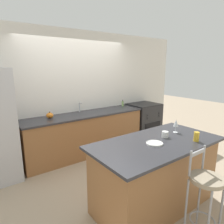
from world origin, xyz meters
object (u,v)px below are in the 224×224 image
wine_glass (176,123)px  soap_bottle (123,104)px  bar_stool_near (205,190)px  coffee_mug (165,134)px  tumbler_cup (196,137)px  pumpkin_decoration (50,115)px  dinner_plate (155,143)px  oven_range (143,121)px

wine_glass → soap_bottle: (0.74, 2.17, -0.11)m
soap_bottle → bar_stool_near: bearing=-112.7°
coffee_mug → soap_bottle: soap_bottle is taller
tumbler_cup → pumpkin_decoration: bearing=114.2°
pumpkin_decoration → soap_bottle: size_ratio=0.83×
dinner_plate → bar_stool_near: bearing=-81.4°
oven_range → soap_bottle: soap_bottle is taller
pumpkin_decoration → bar_stool_near: bearing=-76.4°
oven_range → wine_glass: wine_glass is taller
dinner_plate → soap_bottle: soap_bottle is taller
oven_range → dinner_plate: size_ratio=4.41×
coffee_mug → dinner_plate: bearing=-165.2°
tumbler_cup → wine_glass: bearing=78.3°
dinner_plate → pumpkin_decoration: size_ratio=1.56×
bar_stool_near → soap_bottle: 3.23m
tumbler_cup → pumpkin_decoration: tumbler_cup is taller
pumpkin_decoration → tumbler_cup: bearing=-65.8°
oven_range → coffee_mug: bearing=-128.5°
wine_glass → coffee_mug: bearing=-170.5°
wine_glass → tumbler_cup: (-0.08, -0.39, -0.08)m
pumpkin_decoration → soap_bottle: bearing=2.5°
coffee_mug → soap_bottle: 2.45m
pumpkin_decoration → soap_bottle: 1.93m
wine_glass → coffee_mug: size_ratio=1.69×
wine_glass → tumbler_cup: size_ratio=1.59×
dinner_plate → coffee_mug: (0.30, 0.08, 0.03)m
tumbler_cup → soap_bottle: size_ratio=0.76×
bar_stool_near → oven_range: bearing=56.7°
bar_stool_near → wine_glass: wine_glass is taller
bar_stool_near → tumbler_cup: 0.71m
oven_range → tumbler_cup: bearing=-120.6°
wine_glass → soap_bottle: bearing=71.2°
bar_stool_near → pumpkin_decoration: (-0.70, 2.87, 0.36)m
coffee_mug → pumpkin_decoration: bearing=112.8°
oven_range → dinner_plate: (-1.93, -2.13, 0.49)m
bar_stool_near → soap_bottle: bearing=67.3°
oven_range → dinner_plate: dinner_plate is taller
soap_bottle → wine_glass: bearing=-108.8°
pumpkin_decoration → oven_range: bearing=-2.0°
oven_range → tumbler_cup: size_ratio=7.51×
dinner_plate → tumbler_cup: 0.58m
dinner_plate → coffee_mug: coffee_mug is taller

